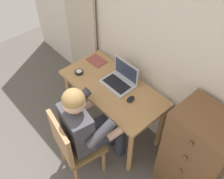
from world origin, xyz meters
TOP-DOWN VIEW (x-y plane):
  - wall_back at (0.00, 2.20)m, footprint 4.80×0.05m
  - curtain_panel at (-1.12, 2.13)m, footprint 0.58×0.03m
  - desk at (-0.20, 1.84)m, footprint 1.17×0.58m
  - dresser at (0.82, 1.94)m, footprint 0.52×0.44m
  - chair at (-0.05, 1.19)m, footprint 0.48×0.46m
  - person_seated at (-0.03, 1.37)m, footprint 0.59×0.63m
  - laptop at (-0.19, 1.93)m, footprint 0.34×0.25m
  - computer_mouse at (0.06, 1.84)m, footprint 0.07×0.11m
  - desk_clock at (-0.61, 1.70)m, footprint 0.09×0.09m
  - notebook_pad at (-0.64, 1.97)m, footprint 0.22×0.16m

SIDE VIEW (x-z plane):
  - chair at x=-0.05m, z-range 0.05..0.93m
  - dresser at x=0.82m, z-range 0.00..1.09m
  - desk at x=-0.20m, z-range 0.25..1.00m
  - person_seated at x=-0.03m, z-range 0.08..1.27m
  - notebook_pad at x=-0.64m, z-range 0.74..0.75m
  - desk_clock at x=-0.61m, z-range 0.74..0.77m
  - computer_mouse at x=0.06m, z-range 0.74..0.77m
  - laptop at x=-0.19m, z-range 0.68..0.91m
  - curtain_panel at x=-1.12m, z-range 0.00..2.29m
  - wall_back at x=0.00m, z-range 0.00..2.50m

